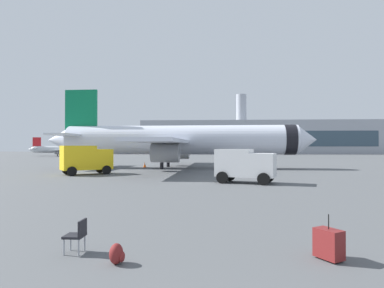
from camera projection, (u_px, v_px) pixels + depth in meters
airplane_at_gate at (178, 140)px, 42.40m from camera, size 35.70×32.14×10.50m
airplane_taxiing at (62, 149)px, 102.59m from camera, size 19.85×18.04×5.87m
service_truck at (86, 158)px, 32.58m from camera, size 5.18×4.59×2.90m
cargo_van at (245, 164)px, 24.76m from camera, size 4.81×3.47×2.60m
safety_cone_near at (145, 165)px, 44.23m from camera, size 0.44×0.44×0.72m
safety_cone_mid at (246, 164)px, 46.10m from camera, size 0.44×0.44×0.70m
safety_cone_far at (253, 163)px, 48.27m from camera, size 0.44×0.44×0.80m
rolling_suitcase at (329, 244)px, 7.85m from camera, size 0.68×0.75×1.10m
traveller_backpack at (117, 254)px, 7.55m from camera, size 0.36×0.40×0.48m
gate_chair at (77, 234)px, 8.34m from camera, size 0.49×0.49×0.86m
terminal_building at (256, 138)px, 139.97m from camera, size 96.32×23.33×25.73m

